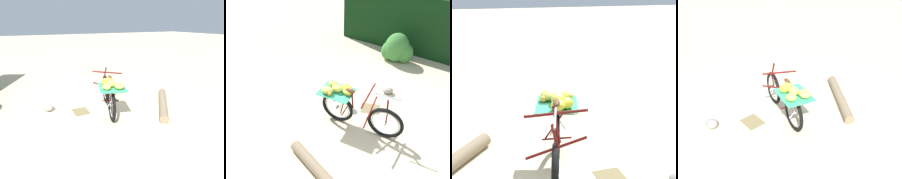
{
  "view_description": "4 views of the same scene",
  "coord_description": "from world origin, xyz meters",
  "views": [
    {
      "loc": [
        3.92,
        -1.8,
        2.06
      ],
      "look_at": [
        0.71,
        -0.23,
        0.78
      ],
      "focal_mm": 30.41,
      "sensor_mm": 36.0,
      "label": 1
    },
    {
      "loc": [
        -0.11,
        3.34,
        3.5
      ],
      "look_at": [
        0.54,
        -0.16,
        0.83
      ],
      "focal_mm": 35.66,
      "sensor_mm": 36.0,
      "label": 2
    },
    {
      "loc": [
        -3.28,
        0.91,
        2.28
      ],
      "look_at": [
        0.62,
        -0.28,
        0.95
      ],
      "focal_mm": 51.97,
      "sensor_mm": 36.0,
      "label": 3
    },
    {
      "loc": [
        3.22,
        -2.6,
        2.98
      ],
      "look_at": [
        0.53,
        -0.23,
        0.89
      ],
      "focal_mm": 37.68,
      "sensor_mm": 36.0,
      "label": 4
    }
  ],
  "objects": [
    {
      "name": "ground_plane",
      "position": [
        0.0,
        0.0,
        0.0
      ],
      "size": [
        60.0,
        60.0,
        0.0
      ],
      "primitive_type": "plane",
      "color": "beige"
    },
    {
      "name": "bicycle",
      "position": [
        0.19,
        -0.06,
        0.51
      ],
      "size": [
        1.79,
        0.91,
        1.03
      ],
      "rotation": [
        0.0,
        0.0,
        2.85
      ],
      "color": "black",
      "rests_on": "ground_plane"
    },
    {
      "name": "fallen_log",
      "position": [
        0.51,
        1.31,
        0.1
      ],
      "size": [
        1.5,
        1.25,
        0.2
      ],
      "primitive_type": "cylinder",
      "rotation": [
        0.0,
        1.57,
        -0.67
      ],
      "color": "#7F6B51",
      "rests_on": "ground_plane"
    },
    {
      "name": "path_stone",
      "position": [
        -0.54,
        -1.35,
        0.08
      ],
      "size": [
        0.27,
        0.22,
        0.17
      ],
      "primitive_type": "ellipsoid",
      "color": "gray",
      "rests_on": "ground_plane"
    },
    {
      "name": "leaf_litter_patch",
      "position": [
        -0.15,
        -0.66,
        0.0
      ],
      "size": [
        0.44,
        0.36,
        0.01
      ],
      "primitive_type": "cube",
      "color": "olive",
      "rests_on": "ground_plane"
    }
  ]
}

